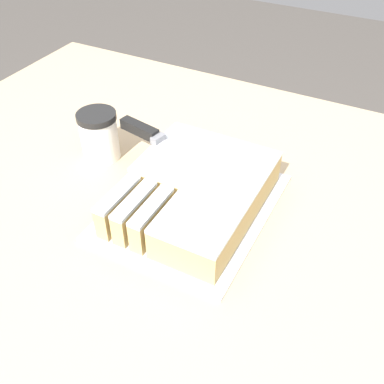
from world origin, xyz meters
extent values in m
cube|color=tan|center=(0.00, 0.00, 0.46)|extent=(1.40, 1.10, 0.92)
cube|color=silver|center=(0.02, 0.02, 0.92)|extent=(0.28, 0.35, 0.01)
cube|color=tan|center=(0.02, 0.08, 0.96)|extent=(0.24, 0.18, 0.06)
cube|color=white|center=(0.02, 0.08, 0.99)|extent=(0.24, 0.18, 0.01)
cube|color=tan|center=(0.07, -0.07, 0.96)|extent=(0.13, 0.12, 0.06)
cube|color=white|center=(0.07, -0.07, 0.99)|extent=(0.13, 0.12, 0.01)
cube|color=tan|center=(-0.08, -0.08, 0.96)|extent=(0.03, 0.11, 0.06)
cube|color=white|center=(-0.08, -0.08, 0.99)|extent=(0.03, 0.11, 0.01)
cube|color=tan|center=(-0.04, -0.08, 0.96)|extent=(0.03, 0.11, 0.06)
cube|color=white|center=(-0.04, -0.08, 0.99)|extent=(0.03, 0.11, 0.01)
cube|color=tan|center=(-0.01, -0.08, 0.96)|extent=(0.03, 0.11, 0.06)
cube|color=white|center=(-0.01, -0.08, 0.99)|extent=(0.03, 0.11, 0.01)
cube|color=silver|center=(0.01, 0.07, 0.99)|extent=(0.22, 0.07, 0.00)
cube|color=slate|center=(-0.09, 0.09, 1.00)|extent=(0.02, 0.03, 0.02)
cube|color=black|center=(-0.14, 0.10, 1.00)|extent=(0.09, 0.04, 0.02)
cylinder|color=white|center=(-0.23, 0.08, 0.97)|extent=(0.08, 0.08, 0.09)
cylinder|color=black|center=(-0.23, 0.08, 1.02)|extent=(0.08, 0.08, 0.01)
camera|label=1|loc=(0.31, -0.54, 1.50)|focal=42.00mm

